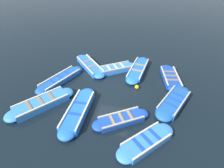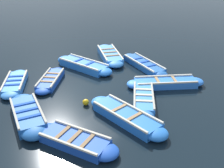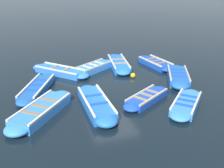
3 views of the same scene
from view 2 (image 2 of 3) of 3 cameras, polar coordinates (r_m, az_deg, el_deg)
ground_plane at (r=12.89m, az=-3.59°, el=-0.91°), size 120.00×120.00×0.00m
boat_mid_row at (r=10.97m, az=-17.89°, el=-6.35°), size 2.32×3.55×0.47m
boat_alongside at (r=10.39m, az=3.10°, el=-7.03°), size 1.43×3.96×0.43m
boat_inner_gap at (r=15.32m, az=6.92°, el=4.21°), size 2.20×3.86×0.39m
boat_tucked at (r=13.26m, az=11.56°, el=0.23°), size 3.29×3.36×0.41m
boat_far_corner at (r=13.72m, az=-13.21°, el=0.86°), size 3.01×2.32×0.36m
boat_near_quay at (r=11.68m, az=6.86°, el=-3.16°), size 3.20×2.52×0.42m
boat_stern_in at (r=13.86m, az=-20.36°, el=0.16°), size 2.81×2.91×0.38m
boat_outer_left at (r=9.28m, az=-8.07°, el=-12.10°), size 1.52×3.43×0.39m
boat_drifting at (r=16.61m, az=-0.52°, el=6.30°), size 3.18×3.70×0.45m
boat_bow_out at (r=15.10m, az=-6.20°, el=4.06°), size 1.03×3.94×0.47m
buoy_orange_near at (r=11.45m, az=-5.75°, el=-3.96°), size 0.28×0.28×0.28m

